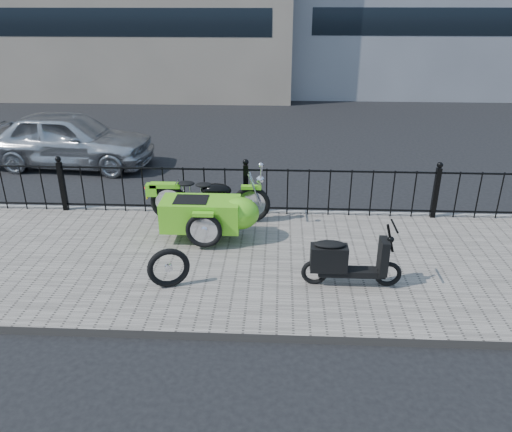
{
  "coord_description": "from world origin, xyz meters",
  "views": [
    {
      "loc": [
        0.62,
        -7.4,
        3.94
      ],
      "look_at": [
        0.26,
        -0.1,
        0.69
      ],
      "focal_mm": 35.0,
      "sensor_mm": 36.0,
      "label": 1
    }
  ],
  "objects_px": {
    "spare_tire": "(169,268)",
    "motorcycle_sidecar": "(213,210)",
    "scooter": "(345,262)",
    "sedan_car": "(70,139)"
  },
  "relations": [
    {
      "from": "sedan_car",
      "to": "spare_tire",
      "type": "bearing_deg",
      "value": -142.93
    },
    {
      "from": "motorcycle_sidecar",
      "to": "scooter",
      "type": "bearing_deg",
      "value": -35.74
    },
    {
      "from": "spare_tire",
      "to": "motorcycle_sidecar",
      "type": "bearing_deg",
      "value": 76.14
    },
    {
      "from": "scooter",
      "to": "sedan_car",
      "type": "distance_m",
      "value": 8.22
    },
    {
      "from": "scooter",
      "to": "spare_tire",
      "type": "bearing_deg",
      "value": -175.9
    },
    {
      "from": "sedan_car",
      "to": "motorcycle_sidecar",
      "type": "bearing_deg",
      "value": -130.27
    },
    {
      "from": "spare_tire",
      "to": "sedan_car",
      "type": "bearing_deg",
      "value": 122.7
    },
    {
      "from": "motorcycle_sidecar",
      "to": "scooter",
      "type": "xyz_separation_m",
      "value": [
        2.07,
        -1.49,
        -0.1
      ]
    },
    {
      "from": "scooter",
      "to": "sedan_car",
      "type": "relative_size",
      "value": 0.35
    },
    {
      "from": "motorcycle_sidecar",
      "to": "scooter",
      "type": "height_order",
      "value": "motorcycle_sidecar"
    }
  ]
}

